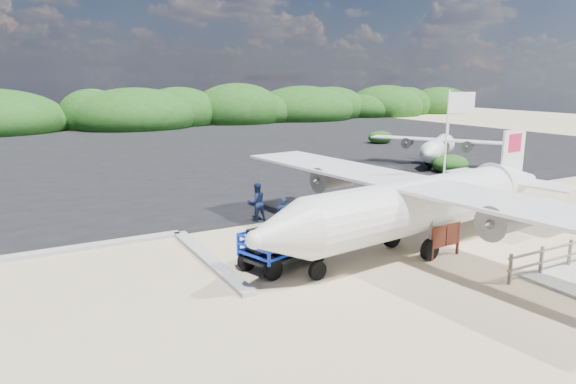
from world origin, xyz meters
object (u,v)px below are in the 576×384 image
crew_b (257,202)px  crew_c (396,207)px  baggage_cart (283,266)px  crew_a (283,215)px  signboard (444,257)px  flagpole (439,244)px  aircraft_large (332,160)px

crew_b → crew_c: bearing=144.6°
baggage_cart → crew_b: crew_b is taller
crew_c → crew_b: bearing=-17.3°
baggage_cart → crew_c: crew_c is taller
crew_b → crew_a: bearing=97.8°
baggage_cart → signboard: (5.48, -2.07, 0.00)m
signboard → crew_b: size_ratio=0.86×
flagpole → aircraft_large: 21.32m
signboard → baggage_cart: bearing=155.3°
flagpole → signboard: bearing=-127.9°
baggage_cart → signboard: size_ratio=2.06×
signboard → crew_b: bearing=113.0°
flagpole → crew_c: 2.92m
flagpole → crew_c: size_ratio=3.56×
signboard → crew_a: 6.68m
signboard → crew_a: (-3.61, 5.57, 0.74)m
baggage_cart → crew_a: bearing=44.2°
flagpole → crew_a: bearing=135.9°
signboard → crew_b: 8.55m
crew_a → flagpole: bearing=148.8°
crew_c → aircraft_large: 18.70m
crew_b → aircraft_large: aircraft_large is taller
flagpole → signboard: 1.50m
aircraft_large → baggage_cart: bearing=45.7°
aircraft_large → flagpole: bearing=60.9°
signboard → crew_b: crew_b is taller
signboard → flagpole: bearing=48.0°
signboard → crew_c: 4.21m
crew_a → crew_c: 4.96m
flagpole → crew_c: (0.17, 2.80, 0.83)m
signboard → aircraft_large: size_ratio=0.09×
baggage_cart → aircraft_large: size_ratio=0.18×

